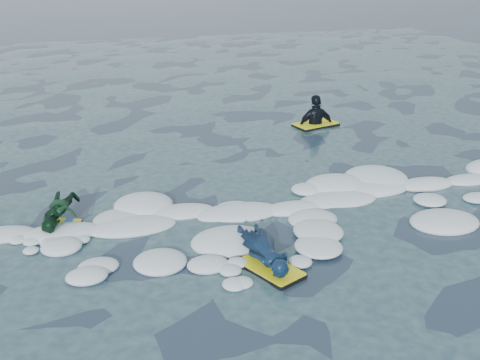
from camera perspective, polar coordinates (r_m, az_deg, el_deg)
ground at (r=8.63m, az=-0.85°, el=-7.40°), size 120.00×120.00×0.00m
foam_band at (r=9.52m, az=-2.40°, el=-4.47°), size 12.00×3.10×0.30m
prone_woman_unit at (r=8.41m, az=2.44°, el=-6.82°), size 0.87×1.50×0.36m
prone_child_unit at (r=9.84m, az=-16.66°, el=-3.11°), size 0.84×1.23×0.43m
waiting_rider_unit at (r=14.80m, az=7.18°, el=4.96°), size 1.21×0.88×1.62m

